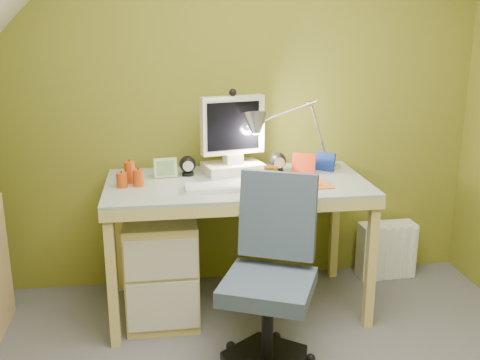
{
  "coord_description": "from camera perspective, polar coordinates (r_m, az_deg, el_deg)",
  "views": [
    {
      "loc": [
        -0.41,
        -1.86,
        1.68
      ],
      "look_at": [
        0.0,
        1.0,
        0.85
      ],
      "focal_mm": 42.0,
      "sensor_mm": 36.0,
      "label": 1
    }
  ],
  "objects": [
    {
      "name": "speaker_left",
      "position": [
        3.31,
        -5.34,
        1.45
      ],
      "size": [
        0.1,
        0.1,
        0.12
      ],
      "primitive_type": null,
      "rotation": [
        0.0,
        0.0,
        -0.01
      ],
      "color": "black",
      "rests_on": "desk"
    },
    {
      "name": "amber_tumbler",
      "position": [
        3.13,
        3.15,
        0.49
      ],
      "size": [
        0.09,
        0.09,
        0.1
      ],
      "primitive_type": "cylinder",
      "rotation": [
        0.0,
        0.0,
        0.12
      ],
      "color": "brown",
      "rests_on": "desk"
    },
    {
      "name": "mousepad",
      "position": [
        3.13,
        6.94,
        -0.48
      ],
      "size": [
        0.25,
        0.18,
        0.01
      ],
      "primitive_type": "cube",
      "rotation": [
        0.0,
        0.0,
        0.01
      ],
      "color": "#D06620",
      "rests_on": "desk"
    },
    {
      "name": "photo_frame_blue",
      "position": [
        3.45,
        8.58,
        1.88
      ],
      "size": [
        0.11,
        0.1,
        0.11
      ],
      "primitive_type": "cube",
      "rotation": [
        0.0,
        0.0,
        -0.68
      ],
      "color": "navy",
      "rests_on": "desk"
    },
    {
      "name": "desk",
      "position": [
        3.32,
        -0.3,
        -6.68
      ],
      "size": [
        1.48,
        0.74,
        0.79
      ],
      "primitive_type": null,
      "rotation": [
        0.0,
        0.0,
        -0.0
      ],
      "color": "#D2BD6E",
      "rests_on": "floor"
    },
    {
      "name": "monitor",
      "position": [
        3.31,
        -0.75,
        5.01
      ],
      "size": [
        0.41,
        0.29,
        0.51
      ],
      "primitive_type": null,
      "rotation": [
        0.0,
        0.0,
        0.22
      ],
      "color": "silver",
      "rests_on": "desk"
    },
    {
      "name": "desk_lamp",
      "position": [
        3.38,
        6.87,
        6.09
      ],
      "size": [
        0.62,
        0.35,
        0.62
      ],
      "primitive_type": null,
      "rotation": [
        0.0,
        0.0,
        -0.19
      ],
      "color": "silver",
      "rests_on": "desk"
    },
    {
      "name": "photo_frame_green",
      "position": [
        3.28,
        -7.58,
        1.25
      ],
      "size": [
        0.13,
        0.03,
        0.11
      ],
      "primitive_type": "cube",
      "rotation": [
        0.0,
        0.0,
        0.12
      ],
      "color": "#ADD391",
      "rests_on": "desk"
    },
    {
      "name": "photo_frame_red",
      "position": [
        3.37,
        6.5,
        1.72
      ],
      "size": [
        0.14,
        0.08,
        0.12
      ],
      "primitive_type": "cube",
      "rotation": [
        0.0,
        0.0,
        -0.44
      ],
      "color": "red",
      "rests_on": "desk"
    },
    {
      "name": "candle_cluster",
      "position": [
        3.16,
        -11.17,
        0.59
      ],
      "size": [
        0.18,
        0.16,
        0.12
      ],
      "primitive_type": null,
      "rotation": [
        0.0,
        0.0,
        0.12
      ],
      "color": "#BB4210",
      "rests_on": "desk"
    },
    {
      "name": "radiator",
      "position": [
        3.92,
        14.63,
        -6.89
      ],
      "size": [
        0.38,
        0.16,
        0.37
      ],
      "primitive_type": "cube",
      "rotation": [
        0.0,
        0.0,
        0.04
      ],
      "color": "white",
      "rests_on": "floor"
    },
    {
      "name": "speaker_right",
      "position": [
        3.37,
        3.86,
        1.8
      ],
      "size": [
        0.11,
        0.11,
        0.12
      ],
      "primitive_type": null,
      "rotation": [
        0.0,
        0.0,
        0.15
      ],
      "color": "black",
      "rests_on": "desk"
    },
    {
      "name": "wall_back",
      "position": [
        3.52,
        -1.41,
        8.18
      ],
      "size": [
        3.2,
        0.01,
        2.4
      ],
      "primitive_type": "cube",
      "color": "olive",
      "rests_on": "floor"
    },
    {
      "name": "keyboard",
      "position": [
        3.05,
        -1.44,
        -0.69
      ],
      "size": [
        0.44,
        0.14,
        0.02
      ],
      "primitive_type": "cube",
      "rotation": [
        0.0,
        0.0,
        -0.0
      ],
      "color": "white",
      "rests_on": "desk"
    },
    {
      "name": "mouse",
      "position": [
        3.13,
        6.95,
        -0.2
      ],
      "size": [
        0.12,
        0.08,
        0.04
      ],
      "primitive_type": "ellipsoid",
      "rotation": [
        0.0,
        0.0,
        0.09
      ],
      "color": "white",
      "rests_on": "mousepad"
    },
    {
      "name": "task_chair",
      "position": [
        2.77,
        2.87,
        -10.65
      ],
      "size": [
        0.64,
        0.64,
        0.87
      ],
      "primitive_type": null,
      "rotation": [
        0.0,
        0.0,
        -0.42
      ],
      "color": "#3C4C63",
      "rests_on": "floor"
    }
  ]
}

